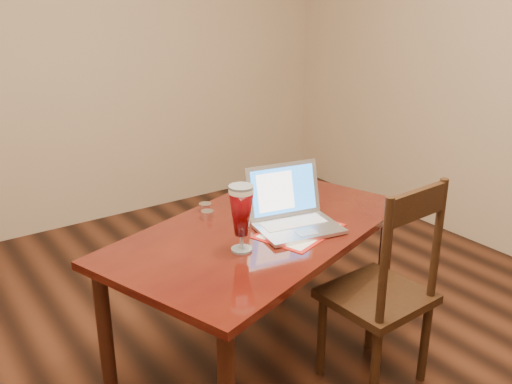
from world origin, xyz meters
TOP-DOWN VIEW (x-y plane):
  - dining_table at (0.27, 0.40)m, footprint 1.62×1.21m
  - dining_chair at (0.59, -0.06)m, footprint 0.43×0.42m

SIDE VIEW (x-z plane):
  - dining_chair at x=0.59m, z-range -0.03..0.95m
  - dining_table at x=0.27m, z-range 0.13..1.09m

